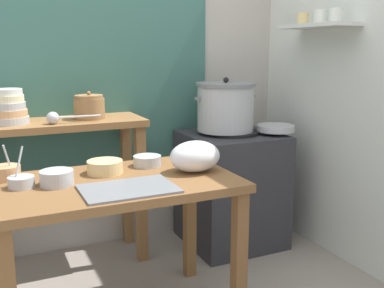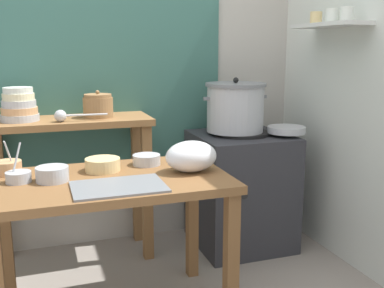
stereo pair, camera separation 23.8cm
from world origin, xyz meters
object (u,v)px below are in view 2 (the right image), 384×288
at_px(serving_tray, 118,187).
at_px(prep_bowl_4, 8,167).
at_px(ladle, 63,116).
at_px(prep_bowl_3, 18,176).
at_px(stove_block, 240,189).
at_px(prep_bowl_2, 147,159).
at_px(prep_bowl_1, 52,173).
at_px(bowl_stack_enamel, 19,106).
at_px(prep_bowl_0, 103,164).
at_px(wide_pan, 286,130).
at_px(steamer_pot, 235,107).
at_px(clay_pot, 98,106).
at_px(plastic_bag, 191,156).
at_px(prep_table, 111,200).
at_px(back_shelf_table, 72,154).

distance_m(serving_tray, prep_bowl_4, 0.61).
bearing_deg(ladle, serving_tray, -77.35).
bearing_deg(prep_bowl_3, stove_block, 21.79).
bearing_deg(prep_bowl_2, prep_bowl_1, -161.95).
xyz_separation_m(bowl_stack_enamel, prep_bowl_0, (0.39, -0.60, -0.23)).
distance_m(wide_pan, prep_bowl_2, 1.03).
height_order(stove_block, serving_tray, stove_block).
height_order(steamer_pot, serving_tray, steamer_pot).
bearing_deg(prep_bowl_3, bowl_stack_enamel, 89.89).
bearing_deg(steamer_pot, prep_bowl_2, -147.80).
xyz_separation_m(bowl_stack_enamel, prep_bowl_4, (-0.05, -0.51, -0.23)).
bearing_deg(prep_bowl_4, clay_pot, 45.46).
bearing_deg(wide_pan, plastic_bag, -149.10).
relative_size(steamer_pot, prep_bowl_3, 2.46).
height_order(stove_block, wide_pan, wide_pan).
bearing_deg(prep_bowl_3, ladle, 67.13).
height_order(prep_table, prep_bowl_2, prep_bowl_2).
distance_m(prep_table, prep_bowl_4, 0.53).
relative_size(stove_block, prep_bowl_0, 4.55).
bearing_deg(steamer_pot, clay_pot, 172.77).
xyz_separation_m(back_shelf_table, clay_pot, (0.17, 0.00, 0.29)).
xyz_separation_m(prep_table, bowl_stack_enamel, (-0.40, 0.73, 0.38)).
relative_size(prep_table, plastic_bag, 4.31).
bearing_deg(stove_block, prep_bowl_2, -150.38).
relative_size(back_shelf_table, prep_bowl_4, 5.64).
relative_size(plastic_bag, prep_bowl_2, 1.77).
xyz_separation_m(ladle, plastic_bag, (0.56, -0.64, -0.14)).
bearing_deg(back_shelf_table, stove_block, -6.88).
relative_size(serving_tray, prep_bowl_2, 2.78).
bearing_deg(prep_bowl_1, wide_pan, 16.72).
xyz_separation_m(prep_bowl_3, prep_bowl_4, (-0.05, 0.16, 0.01)).
bearing_deg(steamer_pot, stove_block, -26.62).
height_order(bowl_stack_enamel, prep_bowl_1, bowl_stack_enamel).
bearing_deg(prep_table, prep_bowl_3, 171.86).
xyz_separation_m(clay_pot, wide_pan, (1.16, -0.26, -0.17)).
height_order(steamer_pot, clay_pot, steamer_pot).
distance_m(prep_table, bowl_stack_enamel, 0.92).
height_order(steamer_pot, bowl_stack_enamel, steamer_pot).
height_order(clay_pot, prep_bowl_2, clay_pot).
relative_size(steamer_pot, bowl_stack_enamel, 2.03).
height_order(wide_pan, prep_bowl_4, prep_bowl_4).
bearing_deg(clay_pot, prep_bowl_3, -123.88).
bearing_deg(prep_bowl_3, clay_pot, 56.12).
xyz_separation_m(back_shelf_table, steamer_pot, (1.04, -0.11, 0.26)).
bearing_deg(ladle, prep_bowl_2, -48.58).
distance_m(steamer_pot, wide_pan, 0.36).
bearing_deg(prep_bowl_3, steamer_pot, 23.12).
distance_m(clay_pot, prep_bowl_2, 0.62).
xyz_separation_m(prep_table, plastic_bag, (0.39, -0.02, 0.19)).
height_order(ladle, prep_bowl_2, ladle).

